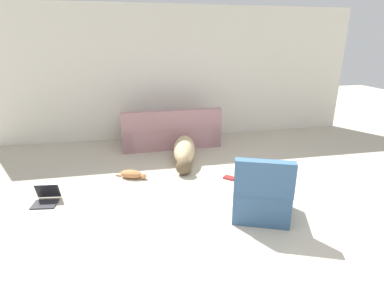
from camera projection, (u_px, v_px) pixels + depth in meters
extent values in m
plane|color=#BCB29E|center=(232.00, 229.00, 3.40)|extent=(20.00, 20.00, 0.00)
cube|color=silver|center=(179.00, 74.00, 6.37)|extent=(7.80, 0.06, 2.73)
cube|color=#A3757A|center=(170.00, 134.00, 6.15)|extent=(1.95, 0.84, 0.42)
cube|color=#A3757A|center=(172.00, 120.00, 5.71)|extent=(1.93, 0.19, 0.36)
cube|color=#A3757A|center=(211.00, 128.00, 6.31)|extent=(0.22, 0.80, 0.56)
cube|color=#A3757A|center=(127.00, 134.00, 5.94)|extent=(0.22, 0.80, 0.56)
ellipsoid|color=tan|center=(184.00, 149.00, 5.33)|extent=(0.58, 1.16, 0.40)
sphere|color=brown|center=(184.00, 167.00, 4.76)|extent=(0.31, 0.31, 0.26)
cylinder|color=tan|center=(185.00, 146.00, 6.04)|extent=(0.10, 0.28, 0.05)
ellipsoid|color=#BC7A47|center=(131.00, 174.00, 4.66)|extent=(0.40, 0.32, 0.12)
sphere|color=tan|center=(144.00, 176.00, 4.62)|extent=(0.12, 0.12, 0.09)
cylinder|color=#BC7A47|center=(118.00, 175.00, 4.73)|extent=(0.09, 0.06, 0.02)
cube|color=#2D2D33|center=(45.00, 204.00, 3.91)|extent=(0.33, 0.26, 0.02)
cube|color=#2D2D33|center=(48.00, 191.00, 4.01)|extent=(0.31, 0.12, 0.22)
cube|color=black|center=(47.00, 191.00, 4.00)|extent=(0.29, 0.10, 0.20)
cube|color=maroon|center=(229.00, 178.00, 4.65)|extent=(0.21, 0.20, 0.02)
cube|color=#385B84|center=(260.00, 199.00, 3.65)|extent=(0.83, 0.82, 0.40)
cube|color=#385B84|center=(264.00, 178.00, 3.27)|extent=(0.65, 0.35, 0.40)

